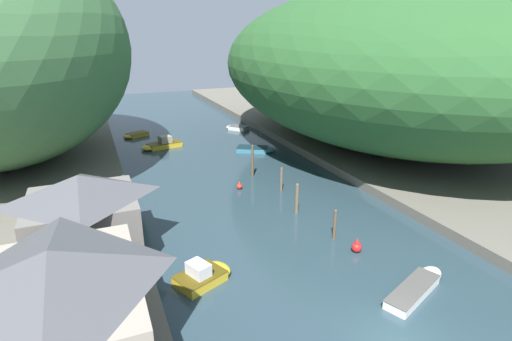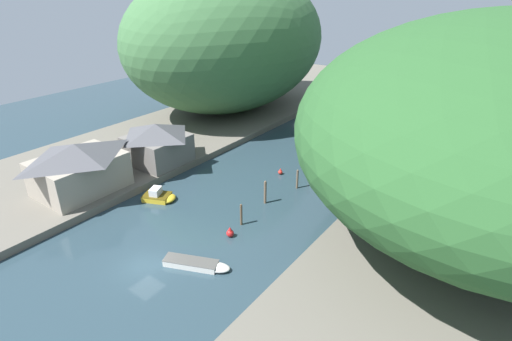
{
  "view_description": "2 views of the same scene",
  "coord_description": "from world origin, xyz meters",
  "px_view_note": "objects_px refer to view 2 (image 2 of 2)",
  "views": [
    {
      "loc": [
        -13.52,
        -12.92,
        15.64
      ],
      "look_at": [
        1.66,
        23.64,
        1.63
      ],
      "focal_mm": 28.0,
      "sensor_mm": 36.0,
      "label": 1
    },
    {
      "loc": [
        25.26,
        -17.27,
        23.45
      ],
      "look_at": [
        -0.3,
        17.62,
        2.74
      ],
      "focal_mm": 28.0,
      "sensor_mm": 36.0,
      "label": 2
    }
  ],
  "objects_px": {
    "boat_near_quay": "(160,196)",
    "channel_buoy_far": "(230,233)",
    "person_on_quay": "(169,157)",
    "boat_far_right_bank": "(322,114)",
    "boat_white_cruiser": "(364,156)",
    "boat_yellow_tender": "(404,133)",
    "boat_small_dinghy": "(199,264)",
    "boathouse_shed": "(157,142)",
    "boat_mid_channel": "(315,127)",
    "waterfront_building": "(78,167)",
    "channel_buoy_near": "(280,172)"
  },
  "relations": [
    {
      "from": "boat_near_quay",
      "to": "channel_buoy_far",
      "type": "distance_m",
      "value": 11.45
    },
    {
      "from": "boat_near_quay",
      "to": "person_on_quay",
      "type": "relative_size",
      "value": 2.55
    },
    {
      "from": "boat_far_right_bank",
      "to": "channel_buoy_far",
      "type": "height_order",
      "value": "channel_buoy_far"
    },
    {
      "from": "boat_white_cruiser",
      "to": "channel_buoy_far",
      "type": "xyz_separation_m",
      "value": [
        -3.16,
        -26.79,
        0.14
      ]
    },
    {
      "from": "boat_far_right_bank",
      "to": "person_on_quay",
      "type": "relative_size",
      "value": 2.52
    },
    {
      "from": "boat_yellow_tender",
      "to": "person_on_quay",
      "type": "bearing_deg",
      "value": -163.17
    },
    {
      "from": "boat_far_right_bank",
      "to": "boat_small_dinghy",
      "type": "height_order",
      "value": "boat_small_dinghy"
    },
    {
      "from": "boathouse_shed",
      "to": "boat_yellow_tender",
      "type": "xyz_separation_m",
      "value": [
        23.23,
        32.82,
        -3.38
      ]
    },
    {
      "from": "boathouse_shed",
      "to": "channel_buoy_far",
      "type": "height_order",
      "value": "boathouse_shed"
    },
    {
      "from": "boat_mid_channel",
      "to": "waterfront_building",
      "type": "bearing_deg",
      "value": 151.03
    },
    {
      "from": "boathouse_shed",
      "to": "person_on_quay",
      "type": "height_order",
      "value": "boathouse_shed"
    },
    {
      "from": "boathouse_shed",
      "to": "channel_buoy_far",
      "type": "distance_m",
      "value": 19.9
    },
    {
      "from": "boat_small_dinghy",
      "to": "channel_buoy_far",
      "type": "height_order",
      "value": "channel_buoy_far"
    },
    {
      "from": "boathouse_shed",
      "to": "boat_mid_channel",
      "type": "xyz_separation_m",
      "value": [
        9.8,
        26.61,
        -3.22
      ]
    },
    {
      "from": "boat_mid_channel",
      "to": "boathouse_shed",
      "type": "bearing_deg",
      "value": 147.0
    },
    {
      "from": "waterfront_building",
      "to": "boat_yellow_tender",
      "type": "relative_size",
      "value": 2.48
    },
    {
      "from": "boathouse_shed",
      "to": "boat_mid_channel",
      "type": "distance_m",
      "value": 28.54
    },
    {
      "from": "boat_far_right_bank",
      "to": "boat_white_cruiser",
      "type": "relative_size",
      "value": 0.78
    },
    {
      "from": "channel_buoy_near",
      "to": "boat_mid_channel",
      "type": "bearing_deg",
      "value": 104.62
    },
    {
      "from": "boat_mid_channel",
      "to": "boat_white_cruiser",
      "type": "bearing_deg",
      "value": -132.72
    },
    {
      "from": "boathouse_shed",
      "to": "boat_near_quay",
      "type": "relative_size",
      "value": 1.8
    },
    {
      "from": "boat_near_quay",
      "to": "boat_small_dinghy",
      "type": "relative_size",
      "value": 0.69
    },
    {
      "from": "boat_yellow_tender",
      "to": "boat_white_cruiser",
      "type": "relative_size",
      "value": 0.75
    },
    {
      "from": "boat_far_right_bank",
      "to": "boat_small_dinghy",
      "type": "xyz_separation_m",
      "value": [
        12.02,
        -46.59,
        0.02
      ]
    },
    {
      "from": "boat_mid_channel",
      "to": "person_on_quay",
      "type": "height_order",
      "value": "person_on_quay"
    },
    {
      "from": "boat_near_quay",
      "to": "boat_white_cruiser",
      "type": "bearing_deg",
      "value": 126.97
    },
    {
      "from": "boat_near_quay",
      "to": "boat_white_cruiser",
      "type": "xyz_separation_m",
      "value": [
        14.57,
        25.94,
        -0.16
      ]
    },
    {
      "from": "boat_far_right_bank",
      "to": "person_on_quay",
      "type": "height_order",
      "value": "person_on_quay"
    },
    {
      "from": "boat_white_cruiser",
      "to": "channel_buoy_far",
      "type": "relative_size",
      "value": 4.76
    },
    {
      "from": "waterfront_building",
      "to": "channel_buoy_far",
      "type": "relative_size",
      "value": 8.83
    },
    {
      "from": "boathouse_shed",
      "to": "boat_far_right_bank",
      "type": "bearing_deg",
      "value": 78.27
    },
    {
      "from": "boat_yellow_tender",
      "to": "person_on_quay",
      "type": "relative_size",
      "value": 2.42
    },
    {
      "from": "channel_buoy_far",
      "to": "boat_yellow_tender",
      "type": "bearing_deg",
      "value": 83.02
    },
    {
      "from": "waterfront_building",
      "to": "channel_buoy_near",
      "type": "relative_size",
      "value": 11.37
    },
    {
      "from": "boat_far_right_bank",
      "to": "boat_near_quay",
      "type": "distance_m",
      "value": 40.38
    },
    {
      "from": "boat_yellow_tender",
      "to": "channel_buoy_near",
      "type": "bearing_deg",
      "value": -148.55
    },
    {
      "from": "boat_small_dinghy",
      "to": "channel_buoy_near",
      "type": "relative_size",
      "value": 7.01
    },
    {
      "from": "boat_small_dinghy",
      "to": "boat_yellow_tender",
      "type": "bearing_deg",
      "value": 152.03
    },
    {
      "from": "boat_near_quay",
      "to": "channel_buoy_near",
      "type": "distance_m",
      "value": 16.11
    },
    {
      "from": "boat_mid_channel",
      "to": "boat_yellow_tender",
      "type": "relative_size",
      "value": 1.47
    },
    {
      "from": "channel_buoy_near",
      "to": "channel_buoy_far",
      "type": "height_order",
      "value": "channel_buoy_far"
    },
    {
      "from": "boat_white_cruiser",
      "to": "channel_buoy_far",
      "type": "distance_m",
      "value": 26.98
    },
    {
      "from": "boat_mid_channel",
      "to": "boat_small_dinghy",
      "type": "bearing_deg",
      "value": -179.27
    },
    {
      "from": "boat_mid_channel",
      "to": "channel_buoy_near",
      "type": "distance_m",
      "value": 19.15
    },
    {
      "from": "boat_far_right_bank",
      "to": "boat_small_dinghy",
      "type": "distance_m",
      "value": 48.12
    },
    {
      "from": "boat_mid_channel",
      "to": "person_on_quay",
      "type": "bearing_deg",
      "value": 149.76
    },
    {
      "from": "channel_buoy_near",
      "to": "channel_buoy_far",
      "type": "xyz_separation_m",
      "value": [
        3.73,
        -15.01,
        0.1
      ]
    },
    {
      "from": "boat_white_cruiser",
      "to": "waterfront_building",
      "type": "bearing_deg",
      "value": -6.14
    },
    {
      "from": "waterfront_building",
      "to": "boat_yellow_tender",
      "type": "xyz_separation_m",
      "value": [
        24.31,
        43.67,
        -3.58
      ]
    },
    {
      "from": "boat_yellow_tender",
      "to": "channel_buoy_near",
      "type": "distance_m",
      "value": 26.2
    }
  ]
}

